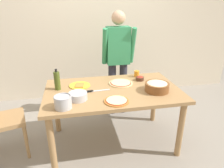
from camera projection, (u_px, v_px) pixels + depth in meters
name	position (u px, v px, depth m)	size (l,w,h in m)	color
ground	(113.00, 141.00, 2.72)	(8.00, 8.00, 0.00)	gray
wall_back	(95.00, 27.00, 3.68)	(5.60, 0.10, 2.60)	beige
dining_table	(113.00, 96.00, 2.47)	(1.60, 0.96, 0.76)	#A37A4C
person_cook	(118.00, 58.00, 3.09)	(0.49, 0.25, 1.62)	#2D2D38
pizza_raw_on_board	(121.00, 83.00, 2.60)	(0.30, 0.30, 0.02)	beige
pizza_cooked_on_tray	(117.00, 101.00, 2.14)	(0.26, 0.26, 0.02)	#C67A33
plate_with_slice	(80.00, 85.00, 2.53)	(0.26, 0.26, 0.02)	gold
popcorn_bowl	(157.00, 86.00, 2.37)	(0.28, 0.28, 0.11)	brown
mixing_bowl_steel	(78.00, 96.00, 2.17)	(0.20, 0.20, 0.08)	#B7B7BC
small_sauce_bowl	(140.00, 78.00, 2.70)	(0.11, 0.11, 0.06)	#4C2D1E
olive_oil_bottle	(57.00, 81.00, 2.39)	(0.07, 0.07, 0.26)	#47561E
steel_pot	(63.00, 102.00, 1.99)	(0.17, 0.17, 0.13)	#B7B7BC
cup_orange	(137.00, 74.00, 2.82)	(0.07, 0.07, 0.09)	orange
chef_knife	(95.00, 91.00, 2.38)	(0.29, 0.05, 0.02)	silver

